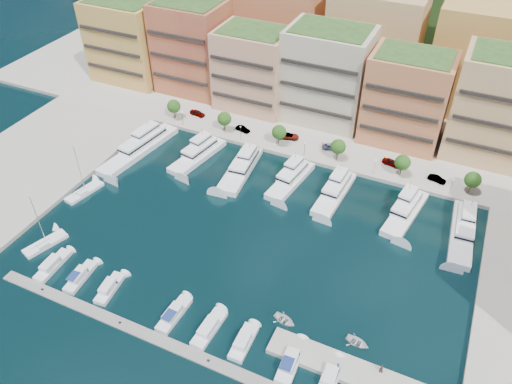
% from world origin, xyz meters
% --- Properties ---
extents(ground, '(400.00, 400.00, 0.00)m').
position_xyz_m(ground, '(0.00, 0.00, 0.00)').
color(ground, black).
rests_on(ground, ground).
extents(north_quay, '(220.00, 64.00, 2.00)m').
position_xyz_m(north_quay, '(0.00, 62.00, 0.00)').
color(north_quay, '#9E998E').
rests_on(north_quay, ground).
extents(west_quay, '(34.00, 76.00, 2.00)m').
position_xyz_m(west_quay, '(-62.00, -8.00, 0.00)').
color(west_quay, '#9E998E').
rests_on(west_quay, ground).
extents(hillside, '(240.00, 40.00, 58.00)m').
position_xyz_m(hillside, '(0.00, 110.00, 0.00)').
color(hillside, '#243B18').
rests_on(hillside, ground).
extents(south_pontoon, '(72.00, 2.20, 0.35)m').
position_xyz_m(south_pontoon, '(-3.00, -30.00, 0.00)').
color(south_pontoon, gray).
rests_on(south_pontoon, ground).
extents(finger_pier, '(32.00, 5.00, 2.00)m').
position_xyz_m(finger_pier, '(30.00, -22.00, 0.00)').
color(finger_pier, '#9E998E').
rests_on(finger_pier, ground).
extents(apartment_0, '(22.00, 16.50, 24.80)m').
position_xyz_m(apartment_0, '(-66.00, 49.99, 13.31)').
color(apartment_0, '#DE9751').
rests_on(apartment_0, north_quay).
extents(apartment_1, '(20.00, 16.50, 26.80)m').
position_xyz_m(apartment_1, '(-44.00, 51.99, 14.31)').
color(apartment_1, '#B56F3C').
rests_on(apartment_1, north_quay).
extents(apartment_2, '(20.00, 15.50, 22.80)m').
position_xyz_m(apartment_2, '(-23.00, 49.99, 12.31)').
color(apartment_2, tan).
rests_on(apartment_2, north_quay).
extents(apartment_3, '(22.00, 16.50, 25.80)m').
position_xyz_m(apartment_3, '(-2.00, 51.99, 13.81)').
color(apartment_3, beige).
rests_on(apartment_3, north_quay).
extents(apartment_4, '(20.00, 15.50, 23.80)m').
position_xyz_m(apartment_4, '(20.00, 49.99, 12.81)').
color(apartment_4, '#C5714A').
rests_on(apartment_4, north_quay).
extents(apartment_5, '(22.00, 16.50, 26.80)m').
position_xyz_m(apartment_5, '(42.00, 51.99, 14.31)').
color(apartment_5, tan).
rests_on(apartment_5, north_quay).
extents(backblock_0, '(26.00, 18.00, 30.00)m').
position_xyz_m(backblock_0, '(-55.00, 74.00, 16.00)').
color(backblock_0, beige).
rests_on(backblock_0, north_quay).
extents(backblock_1, '(26.00, 18.00, 30.00)m').
position_xyz_m(backblock_1, '(-25.00, 74.00, 16.00)').
color(backblock_1, '#C5714A').
rests_on(backblock_1, north_quay).
extents(backblock_2, '(26.00, 18.00, 30.00)m').
position_xyz_m(backblock_2, '(5.00, 74.00, 16.00)').
color(backblock_2, tan).
rests_on(backblock_2, north_quay).
extents(backblock_3, '(26.00, 18.00, 30.00)m').
position_xyz_m(backblock_3, '(35.00, 74.00, 16.00)').
color(backblock_3, '#DE9751').
rests_on(backblock_3, north_quay).
extents(tree_0, '(3.80, 3.80, 5.65)m').
position_xyz_m(tree_0, '(-40.00, 33.50, 4.74)').
color(tree_0, '#473323').
rests_on(tree_0, north_quay).
extents(tree_1, '(3.80, 3.80, 5.65)m').
position_xyz_m(tree_1, '(-24.00, 33.50, 4.74)').
color(tree_1, '#473323').
rests_on(tree_1, north_quay).
extents(tree_2, '(3.80, 3.80, 5.65)m').
position_xyz_m(tree_2, '(-8.00, 33.50, 4.74)').
color(tree_2, '#473323').
rests_on(tree_2, north_quay).
extents(tree_3, '(3.80, 3.80, 5.65)m').
position_xyz_m(tree_3, '(8.00, 33.50, 4.74)').
color(tree_3, '#473323').
rests_on(tree_3, north_quay).
extents(tree_4, '(3.80, 3.80, 5.65)m').
position_xyz_m(tree_4, '(24.00, 33.50, 4.74)').
color(tree_4, '#473323').
rests_on(tree_4, north_quay).
extents(tree_5, '(3.80, 3.80, 5.65)m').
position_xyz_m(tree_5, '(40.00, 33.50, 4.74)').
color(tree_5, '#473323').
rests_on(tree_5, north_quay).
extents(lamppost_0, '(0.30, 0.30, 4.20)m').
position_xyz_m(lamppost_0, '(-36.00, 31.20, 3.83)').
color(lamppost_0, black).
rests_on(lamppost_0, north_quay).
extents(lamppost_1, '(0.30, 0.30, 4.20)m').
position_xyz_m(lamppost_1, '(-18.00, 31.20, 3.83)').
color(lamppost_1, black).
rests_on(lamppost_1, north_quay).
extents(lamppost_2, '(0.30, 0.30, 4.20)m').
position_xyz_m(lamppost_2, '(0.00, 31.20, 3.83)').
color(lamppost_2, black).
rests_on(lamppost_2, north_quay).
extents(lamppost_3, '(0.30, 0.30, 4.20)m').
position_xyz_m(lamppost_3, '(18.00, 31.20, 3.83)').
color(lamppost_3, black).
rests_on(lamppost_3, north_quay).
extents(lamppost_4, '(0.30, 0.30, 4.20)m').
position_xyz_m(lamppost_4, '(36.00, 31.20, 3.83)').
color(lamppost_4, black).
rests_on(lamppost_4, north_quay).
extents(yacht_0, '(8.42, 26.39, 7.30)m').
position_xyz_m(yacht_0, '(-40.21, 17.11, 1.21)').
color(yacht_0, white).
rests_on(yacht_0, ground).
extents(yacht_1, '(7.86, 18.70, 7.30)m').
position_xyz_m(yacht_1, '(-24.89, 20.65, 1.09)').
color(yacht_1, white).
rests_on(yacht_1, ground).
extents(yacht_2, '(6.95, 19.76, 7.30)m').
position_xyz_m(yacht_2, '(-12.35, 20.13, 1.21)').
color(yacht_2, white).
rests_on(yacht_2, ground).
extents(yacht_3, '(6.78, 17.46, 7.30)m').
position_xyz_m(yacht_3, '(0.53, 21.21, 1.21)').
color(yacht_3, white).
rests_on(yacht_3, ground).
extents(yacht_4, '(5.77, 18.06, 7.30)m').
position_xyz_m(yacht_4, '(11.64, 20.80, 1.09)').
color(yacht_4, white).
rests_on(yacht_4, ground).
extents(yacht_5, '(7.47, 18.30, 7.30)m').
position_xyz_m(yacht_5, '(28.09, 20.85, 1.21)').
color(yacht_5, white).
rests_on(yacht_5, ground).
extents(yacht_6, '(5.76, 20.65, 7.30)m').
position_xyz_m(yacht_6, '(40.39, 19.65, 1.21)').
color(yacht_6, white).
rests_on(yacht_6, ground).
extents(cruiser_0, '(2.96, 8.89, 2.55)m').
position_xyz_m(cruiser_0, '(-32.35, -24.60, 0.55)').
color(cruiser_0, white).
rests_on(cruiser_0, ground).
extents(cruiser_1, '(3.15, 8.42, 2.66)m').
position_xyz_m(cruiser_1, '(-25.37, -24.61, 0.57)').
color(cruiser_1, white).
rests_on(cruiser_1, ground).
extents(cruiser_2, '(3.34, 7.89, 2.55)m').
position_xyz_m(cruiser_2, '(-18.41, -24.58, 0.55)').
color(cruiser_2, white).
rests_on(cruiser_2, ground).
extents(cruiser_4, '(2.85, 8.48, 2.66)m').
position_xyz_m(cruiser_4, '(-4.10, -24.61, 0.57)').
color(cruiser_4, white).
rests_on(cruiser_4, ground).
extents(cruiser_5, '(3.06, 8.71, 2.55)m').
position_xyz_m(cruiser_5, '(3.13, -24.59, 0.55)').
color(cruiser_5, white).
rests_on(cruiser_5, ground).
extents(cruiser_6, '(2.89, 7.58, 2.55)m').
position_xyz_m(cruiser_6, '(9.85, -24.58, 0.55)').
color(cruiser_6, white).
rests_on(cruiser_6, ground).
extents(cruiser_7, '(3.24, 8.92, 2.66)m').
position_xyz_m(cruiser_7, '(18.53, -24.62, 0.57)').
color(cruiser_7, white).
rests_on(cruiser_7, ground).
extents(cruiser_8, '(2.99, 7.49, 2.55)m').
position_xyz_m(cruiser_8, '(25.39, -24.58, 0.55)').
color(cruiser_8, white).
rests_on(cruiser_8, ground).
extents(sailboat_1, '(4.73, 9.90, 13.20)m').
position_xyz_m(sailboat_1, '(-42.05, -3.45, 0.31)').
color(sailboat_1, white).
rests_on(sailboat_1, ground).
extents(sailboat_0, '(5.58, 9.50, 13.20)m').
position_xyz_m(sailboat_0, '(-38.13, -20.47, 0.31)').
color(sailboat_0, white).
rests_on(sailboat_0, ground).
extents(tender_0, '(4.89, 4.00, 0.89)m').
position_xyz_m(tender_0, '(14.49, -17.27, 0.44)').
color(tender_0, white).
rests_on(tender_0, ground).
extents(tender_2, '(4.61, 3.66, 0.86)m').
position_xyz_m(tender_2, '(27.61, -16.28, 0.43)').
color(tender_2, white).
rests_on(tender_2, ground).
extents(car_0, '(4.77, 2.32, 1.57)m').
position_xyz_m(car_0, '(-34.91, 37.40, 1.78)').
color(car_0, gray).
rests_on(car_0, north_quay).
extents(car_1, '(4.40, 2.37, 1.38)m').
position_xyz_m(car_1, '(-19.36, 35.24, 1.69)').
color(car_1, gray).
rests_on(car_1, north_quay).
extents(car_2, '(5.80, 3.54, 1.50)m').
position_xyz_m(car_2, '(-6.61, 37.25, 1.75)').
color(car_2, gray).
rests_on(car_2, north_quay).
extents(car_3, '(5.44, 3.53, 1.47)m').
position_xyz_m(car_3, '(5.41, 37.17, 1.73)').
color(car_3, gray).
rests_on(car_3, north_quay).
extents(car_4, '(4.87, 2.78, 1.56)m').
position_xyz_m(car_4, '(21.08, 36.72, 1.78)').
color(car_4, gray).
rests_on(car_4, north_quay).
extents(car_5, '(4.47, 2.37, 1.40)m').
position_xyz_m(car_5, '(32.49, 34.66, 1.70)').
color(car_5, gray).
rests_on(car_5, north_quay).
extents(person_0, '(0.81, 0.80, 1.89)m').
position_xyz_m(person_0, '(26.08, -23.07, 1.94)').
color(person_0, '#27374E').
rests_on(person_0, finger_pier).
extents(person_1, '(0.85, 0.67, 1.73)m').
position_xyz_m(person_1, '(32.48, -20.43, 1.87)').
color(person_1, '#4D342E').
rests_on(person_1, finger_pier).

